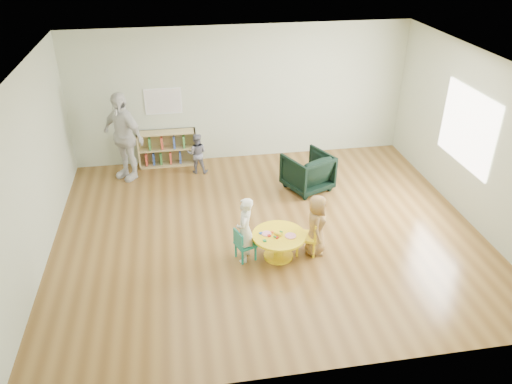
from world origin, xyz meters
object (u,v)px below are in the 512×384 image
Objects in this scene: adult_caretaker at (123,136)px; bookshelf at (167,148)px; armchair at (308,172)px; child_left at (245,230)px; child_right at (316,225)px; kid_chair_left at (243,244)px; activity_table at (279,241)px; kid_chair_right at (310,236)px; toddler at (197,153)px.

bookshelf is at bearing 73.61° from adult_caretaker.
child_left reaches higher than armchair.
child_right is (1.11, -0.00, -0.03)m from child_left.
child_right is 4.36m from adult_caretaker.
kid_chair_left is 1.16m from child_right.
activity_table is at bearing 108.39° from child_right.
child_right reaches higher than kid_chair_right.
kid_chair_right is at bearing 70.49° from kid_chair_left.
bookshelf is 4.21m from child_right.
armchair is at bearing 64.31° from activity_table.
kid_chair_left reaches higher than activity_table.
kid_chair_right is at bearing 51.94° from armchair.
adult_caretaker is at bearing 63.52° from kid_chair_right.
toddler is at bearing 108.51° from activity_table.
bookshelf is (-2.14, 3.57, 0.05)m from kid_chair_right.
armchair is at bearing 162.08° from toddler.
adult_caretaker reaches higher than activity_table.
child_left reaches higher than child_right.
armchair reaches higher than kid_chair_left.
kid_chair_left is 0.25m from child_left.
bookshelf reaches higher than kid_chair_left.
armchair is 0.95× the size of toddler.
toddler is at bearing 42.82° from adult_caretaker.
adult_caretaker is (-1.90, 3.11, 0.60)m from kid_chair_left.
bookshelf is at bearing 47.39° from child_right.
toddler is 1.48m from adult_caretaker.
armchair is at bearing 6.39° from kid_chair_right.
child_left reaches higher than kid_chair_left.
bookshelf is 0.68× the size of adult_caretaker.
adult_caretaker reaches higher than armchair.
toddler is at bearing -51.77° from armchair.
armchair is (0.50, 2.03, 0.05)m from kid_chair_right.
kid_chair_left is 3.70m from adult_caretaker.
kid_chair_left is 1.04m from kid_chair_right.
child_right is at bearing -1.86° from adult_caretaker.
activity_table is 2.29m from armchair.
child_right reaches higher than kid_chair_left.
child_right is 1.19× the size of toddler.
child_left is at bearing 29.04° from armchair.
kid_chair_right is 1.03m from child_left.
adult_caretaker is (-3.04, 3.11, 0.38)m from child_right.
child_right reaches higher than toddler.
armchair is 2.53m from child_left.
adult_caretaker is (-0.80, -0.46, 0.52)m from bookshelf.
armchair is 0.45× the size of adult_caretaker.
activity_table is 0.77× the size of child_left.
activity_table is at bearing -65.40° from bookshelf.
child_left is (-1.01, 0.01, 0.21)m from kid_chair_right.
bookshelf is at bearing 51.08° from kid_chair_right.
kid_chair_left is 3.74m from bookshelf.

